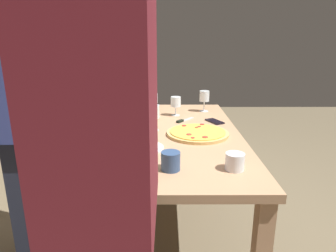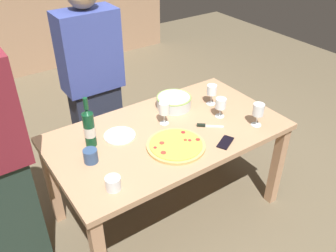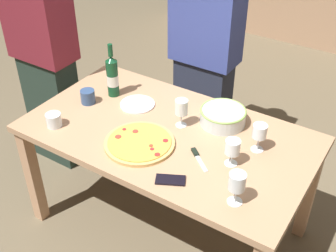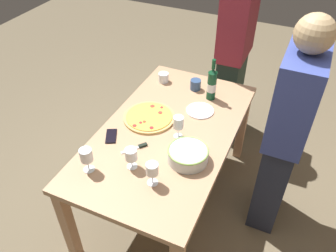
# 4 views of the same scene
# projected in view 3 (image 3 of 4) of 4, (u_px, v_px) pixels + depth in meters

# --- Properties ---
(ground_plane) EXTENTS (8.00, 8.00, 0.00)m
(ground_plane) POSITION_uv_depth(u_px,v_px,m) (168.00, 224.00, 2.85)
(ground_plane) COLOR brown
(dining_table) EXTENTS (1.60, 0.90, 0.75)m
(dining_table) POSITION_uv_depth(u_px,v_px,m) (168.00, 145.00, 2.47)
(dining_table) COLOR tan
(dining_table) RESTS_ON ground
(pizza) EXTENTS (0.38, 0.38, 0.03)m
(pizza) POSITION_uv_depth(u_px,v_px,m) (140.00, 143.00, 2.31)
(pizza) COLOR tan
(pizza) RESTS_ON dining_table
(serving_bowl) EXTENTS (0.26, 0.26, 0.09)m
(serving_bowl) POSITION_uv_depth(u_px,v_px,m) (223.00, 116.00, 2.45)
(serving_bowl) COLOR silver
(serving_bowl) RESTS_ON dining_table
(wine_bottle) EXTENTS (0.07, 0.07, 0.34)m
(wine_bottle) POSITION_uv_depth(u_px,v_px,m) (112.00, 76.00, 2.66)
(wine_bottle) COLOR #104123
(wine_bottle) RESTS_ON dining_table
(wine_glass_near_pizza) EXTENTS (0.07, 0.07, 0.16)m
(wine_glass_near_pizza) POSITION_uv_depth(u_px,v_px,m) (260.00, 133.00, 2.22)
(wine_glass_near_pizza) COLOR white
(wine_glass_near_pizza) RESTS_ON dining_table
(wine_glass_by_bottle) EXTENTS (0.08, 0.08, 0.17)m
(wine_glass_by_bottle) POSITION_uv_depth(u_px,v_px,m) (237.00, 182.00, 1.91)
(wine_glass_by_bottle) COLOR white
(wine_glass_by_bottle) RESTS_ON dining_table
(wine_glass_far_left) EXTENTS (0.08, 0.08, 0.15)m
(wine_glass_far_left) POSITION_uv_depth(u_px,v_px,m) (233.00, 148.00, 2.13)
(wine_glass_far_left) COLOR white
(wine_glass_far_left) RESTS_ON dining_table
(wine_glass_far_right) EXTENTS (0.07, 0.07, 0.17)m
(wine_glass_far_right) POSITION_uv_depth(u_px,v_px,m) (181.00, 108.00, 2.40)
(wine_glass_far_right) COLOR white
(wine_glass_far_right) RESTS_ON dining_table
(cup_amber) EXTENTS (0.09, 0.09, 0.09)m
(cup_amber) POSITION_uv_depth(u_px,v_px,m) (88.00, 97.00, 2.64)
(cup_amber) COLOR #314B76
(cup_amber) RESTS_ON dining_table
(cup_ceramic) EXTENTS (0.09, 0.09, 0.08)m
(cup_ceramic) POSITION_uv_depth(u_px,v_px,m) (54.00, 120.00, 2.44)
(cup_ceramic) COLOR white
(cup_ceramic) RESTS_ON dining_table
(side_plate) EXTENTS (0.21, 0.21, 0.01)m
(side_plate) POSITION_uv_depth(u_px,v_px,m) (137.00, 104.00, 2.64)
(side_plate) COLOR white
(side_plate) RESTS_ON dining_table
(cell_phone) EXTENTS (0.16, 0.13, 0.01)m
(cell_phone) POSITION_uv_depth(u_px,v_px,m) (170.00, 180.00, 2.09)
(cell_phone) COLOR black
(cell_phone) RESTS_ON dining_table
(pizza_knife) EXTENTS (0.16, 0.13, 0.02)m
(pizza_knife) POSITION_uv_depth(u_px,v_px,m) (197.00, 157.00, 2.23)
(pizza_knife) COLOR silver
(pizza_knife) RESTS_ON dining_table
(person_host) EXTENTS (0.45, 0.24, 1.65)m
(person_host) POSITION_uv_depth(u_px,v_px,m) (205.00, 57.00, 2.98)
(person_host) COLOR #24293C
(person_host) RESTS_ON ground
(person_guest_left) EXTENTS (0.44, 0.24, 1.72)m
(person_guest_left) POSITION_uv_depth(u_px,v_px,m) (44.00, 54.00, 2.93)
(person_guest_left) COLOR #23332A
(person_guest_left) RESTS_ON ground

